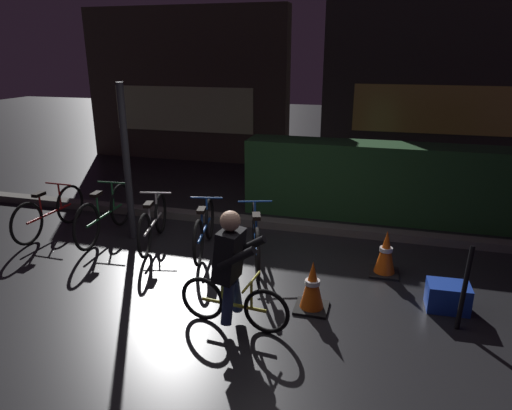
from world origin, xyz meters
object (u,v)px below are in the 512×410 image
parked_bike_left_mid (105,214)px  traffic_cone_far (386,253)px  parked_bike_center_left (153,223)px  traffic_cone_near (312,287)px  closed_umbrella (465,287)px  street_post (127,164)px  parked_bike_leftmost (50,212)px  parked_bike_right_mid (256,238)px  cyclist (232,269)px  parked_bike_center_right (204,229)px  blue_crate (448,296)px

parked_bike_left_mid → traffic_cone_far: bearing=-96.5°
parked_bike_left_mid → parked_bike_center_left: (0.83, -0.07, -0.03)m
traffic_cone_near → closed_umbrella: 1.54m
street_post → parked_bike_leftmost: street_post is taller
parked_bike_left_mid → closed_umbrella: (4.86, -1.10, 0.06)m
parked_bike_right_mid → traffic_cone_near: 1.33m
traffic_cone_far → street_post: bearing=176.6°
parked_bike_leftmost → cyclist: cyclist is taller
closed_umbrella → traffic_cone_far: bearing=56.8°
cyclist → traffic_cone_near: bearing=39.7°
traffic_cone_near → cyclist: (-0.74, -0.51, 0.36)m
parked_bike_center_left → parked_bike_center_right: same height
blue_crate → closed_umbrella: bearing=-67.5°
cyclist → traffic_cone_far: bearing=52.1°
parked_bike_center_left → parked_bike_left_mid: bearing=72.2°
street_post → parked_bike_leftmost: (-1.31, -0.16, -0.81)m
parked_bike_center_left → traffic_cone_far: bearing=-105.0°
parked_bike_left_mid → parked_bike_center_left: parked_bike_left_mid is taller
street_post → parked_bike_center_left: (0.41, -0.12, -0.82)m
parked_bike_center_right → parked_bike_left_mid: bearing=74.9°
street_post → blue_crate: bearing=-11.7°
cyclist → closed_umbrella: (2.26, 0.66, -0.22)m
parked_bike_right_mid → traffic_cone_far: (1.66, 0.11, -0.07)m
traffic_cone_near → cyclist: 0.96m
parked_bike_right_mid → traffic_cone_near: bearing=-155.1°
parked_bike_leftmost → closed_umbrella: (5.76, -0.99, 0.08)m
parked_bike_left_mid → traffic_cone_near: (3.33, -1.25, -0.08)m
street_post → parked_bike_center_left: bearing=-16.2°
blue_crate → closed_umbrella: (0.10, -0.25, 0.26)m
street_post → blue_crate: size_ratio=5.18×
parked_bike_left_mid → blue_crate: size_ratio=3.86×
cyclist → parked_bike_center_left: bearing=141.5°
street_post → parked_bike_center_left: size_ratio=1.51×
traffic_cone_far → closed_umbrella: 1.22m
parked_bike_right_mid → street_post: bearing=63.0°
traffic_cone_far → cyclist: bearing=-133.1°
parked_bike_leftmost → parked_bike_right_mid: bearing=-91.1°
street_post → cyclist: bearing=-39.7°
street_post → parked_bike_right_mid: bearing=-9.1°
parked_bike_center_left → parked_bike_center_right: bearing=-105.1°
street_post → parked_bike_right_mid: (2.02, -0.32, -0.79)m
parked_bike_leftmost → parked_bike_left_mid: 0.90m
parked_bike_center_right → parked_bike_right_mid: parked_bike_right_mid is taller
street_post → traffic_cone_near: 3.31m
parked_bike_center_left → blue_crate: (3.93, -0.78, -0.17)m
parked_bike_leftmost → cyclist: 3.87m
parked_bike_center_left → parked_bike_right_mid: bearing=-110.5°
parked_bike_left_mid → parked_bike_leftmost: bearing=92.4°
parked_bike_center_left → traffic_cone_near: bearing=-128.5°
street_post → parked_bike_center_left: 0.92m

